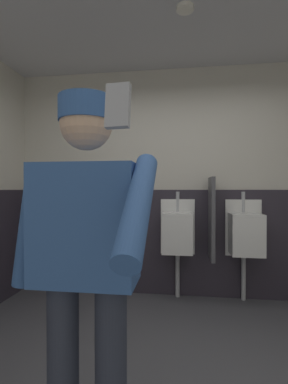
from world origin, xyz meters
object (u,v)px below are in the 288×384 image
Objects in this scene: urinal_left at (177,232)px; person at (86,252)px; soap_dispenser at (104,175)px; cell_phone at (118,106)px; urinal_middle at (245,233)px.

person is at bearing -100.05° from urinal_left.
cell_phone is at bearing -73.26° from soap_dispenser.
urinal_middle is at bearing 0.00° from urinal_left.
person is 2.27m from soap_dispenser.
urinal_left is at bearing 93.22° from cell_phone.
urinal_left is 6.89× the size of soap_dispenser.
cell_phone is (-0.10, -2.54, 0.69)m from urinal_left.
person reaches higher than soap_dispenser.
person is at bearing 123.09° from cell_phone.
soap_dispenser is at bearing 103.98° from person.
cell_phone is at bearing -92.23° from urinal_left.
urinal_left is at bearing 180.00° from urinal_middle.
cell_phone is 0.61× the size of soap_dispenser.
person is at bearing -118.59° from urinal_middle.
urinal_middle is 6.89× the size of soap_dispenser.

